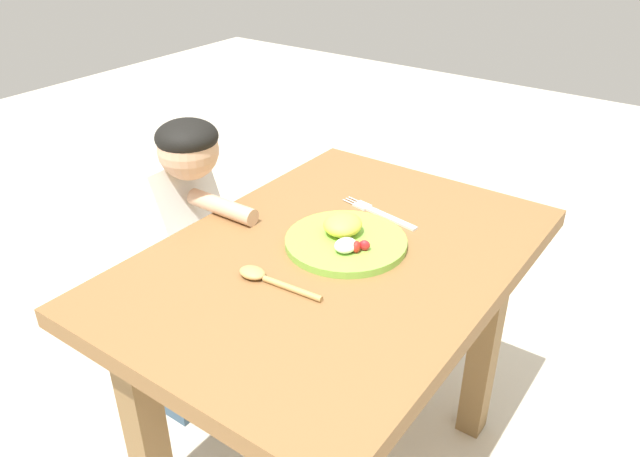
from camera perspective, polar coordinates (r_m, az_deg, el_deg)
dining_table at (r=1.44m, az=1.34°, el=-6.79°), size 1.01×0.71×0.73m
plate at (r=1.39m, az=2.26°, el=-0.90°), size 0.28×0.28×0.06m
fork at (r=1.53m, az=5.58°, el=1.39°), size 0.06×0.23×0.01m
spoon at (r=1.27m, az=-5.18°, el=-4.52°), size 0.05×0.20×0.02m
person at (r=1.76m, az=-12.28°, el=-3.90°), size 0.21×0.36×0.95m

